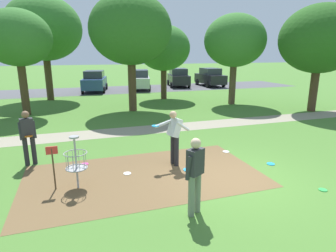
{
  "coord_description": "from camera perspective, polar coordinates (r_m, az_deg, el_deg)",
  "views": [
    {
      "loc": [
        -4.12,
        -6.28,
        3.39
      ],
      "look_at": [
        -1.2,
        2.5,
        1.0
      ],
      "focal_mm": 30.39,
      "sensor_mm": 36.0,
      "label": 1
    }
  ],
  "objects": [
    {
      "name": "tree_mid_right",
      "position": [
        18.82,
        28.2,
        15.08
      ],
      "size": [
        4.49,
        4.49,
        6.05
      ],
      "color": "#4C3823",
      "rests_on": "ground"
    },
    {
      "name": "frisbee_near_basket",
      "position": [
        9.55,
        19.9,
        -7.16
      ],
      "size": [
        0.24,
        0.24,
        0.02
      ],
      "primitive_type": "cylinder",
      "color": "#1E93DB",
      "rests_on": "ground"
    },
    {
      "name": "tree_near_left",
      "position": [
        17.07,
        -7.53,
        18.61
      ],
      "size": [
        4.67,
        4.67,
        6.66
      ],
      "color": "#4C3823",
      "rests_on": "ground"
    },
    {
      "name": "parking_lot_strip",
      "position": [
        27.49,
        -9.72,
        7.21
      ],
      "size": [
        36.0,
        6.0,
        0.01
      ],
      "primitive_type": "cube",
      "color": "#4C4C51",
      "rests_on": "ground"
    },
    {
      "name": "ground_plane",
      "position": [
        8.24,
        13.76,
        -10.26
      ],
      "size": [
        160.0,
        160.0,
        0.0
      ],
      "primitive_type": "plane",
      "color": "#47752D"
    },
    {
      "name": "frisbee_mid_grass",
      "position": [
        8.39,
        28.63,
        -11.18
      ],
      "size": [
        0.21,
        0.21,
        0.02
      ],
      "primitive_type": "cylinder",
      "color": "green",
      "rests_on": "ground"
    },
    {
      "name": "frisbee_far_right",
      "position": [
        8.5,
        5.34,
        -9.03
      ],
      "size": [
        0.23,
        0.23,
        0.02
      ],
      "primitive_type": "cylinder",
      "color": "green",
      "rests_on": "ground"
    },
    {
      "name": "frisbee_scattered_b",
      "position": [
        9.34,
        -16.38,
        -7.35
      ],
      "size": [
        0.24,
        0.24,
        0.02
      ],
      "primitive_type": "cylinder",
      "color": "#E53D99",
      "rests_on": "ground"
    },
    {
      "name": "tree_near_right",
      "position": [
        21.41,
        -0.89,
        15.33
      ],
      "size": [
        3.85,
        3.85,
        5.36
      ],
      "color": "#4C3823",
      "rests_on": "ground"
    },
    {
      "name": "parked_car_rightmost",
      "position": [
        30.35,
        8.45,
        9.68
      ],
      "size": [
        2.05,
        4.24,
        1.84
      ],
      "color": "black",
      "rests_on": "ground"
    },
    {
      "name": "gravel_path",
      "position": [
        13.23,
        0.38,
        -0.35
      ],
      "size": [
        40.0,
        1.46,
        0.0
      ],
      "primitive_type": "cube",
      "color": "gray",
      "rests_on": "ground"
    },
    {
      "name": "dirt_tee_pad",
      "position": [
        8.21,
        -4.72,
        -9.93
      ],
      "size": [
        6.56,
        3.62,
        0.01
      ],
      "primitive_type": "cube",
      "color": "brown",
      "rests_on": "ground"
    },
    {
      "name": "tree_far_left",
      "position": [
        17.58,
        -27.93,
        15.25
      ],
      "size": [
        3.5,
        3.5,
        5.64
      ],
      "color": "#4C3823",
      "rests_on": "ground"
    },
    {
      "name": "player_waiting_left",
      "position": [
        9.64,
        -26.3,
        -1.6
      ],
      "size": [
        0.49,
        0.44,
        1.71
      ],
      "color": "#232328",
      "rests_on": "ground"
    },
    {
      "name": "parked_car_leftmost",
      "position": [
        26.58,
        -14.5,
        8.71
      ],
      "size": [
        2.59,
        4.47,
        1.84
      ],
      "color": "#2D4784",
      "rests_on": "ground"
    },
    {
      "name": "tree_far_center",
      "position": [
        19.68,
        13.26,
        16.27
      ],
      "size": [
        3.97,
        3.97,
        5.84
      ],
      "color": "brown",
      "rests_on": "ground"
    },
    {
      "name": "player_throwing",
      "position": [
        6.05,
        5.43,
        -9.19
      ],
      "size": [
        0.49,
        0.45,
        1.71
      ],
      "color": "slate",
      "rests_on": "ground"
    },
    {
      "name": "frisbee_far_left",
      "position": [
        10.26,
        11.56,
        -5.06
      ],
      "size": [
        0.23,
        0.23,
        0.02
      ],
      "primitive_type": "cylinder",
      "color": "white",
      "rests_on": "ground"
    },
    {
      "name": "parked_car_center_left",
      "position": [
        27.22,
        -5.74,
        9.22
      ],
      "size": [
        2.69,
        4.49,
        1.84
      ],
      "color": "silver",
      "rests_on": "ground"
    },
    {
      "name": "parked_car_center_right",
      "position": [
        29.63,
        2.08,
        9.71
      ],
      "size": [
        2.6,
        4.47,
        1.84
      ],
      "color": "black",
      "rests_on": "ground"
    },
    {
      "name": "frisbee_by_tee",
      "position": [
        8.4,
        -8.17,
        -9.41
      ],
      "size": [
        0.22,
        0.22,
        0.02
      ],
      "primitive_type": "cylinder",
      "color": "white",
      "rests_on": "ground"
    },
    {
      "name": "tree_mid_left",
      "position": [
        22.71,
        -23.7,
        17.46
      ],
      "size": [
        5.24,
        5.24,
        7.27
      ],
      "color": "#4C3823",
      "rests_on": "ground"
    },
    {
      "name": "disc_golf_basket",
      "position": [
        7.6,
        -18.43,
        -6.58
      ],
      "size": [
        0.98,
        0.58,
        1.39
      ],
      "color": "#9E9EA3",
      "rests_on": "ground"
    },
    {
      "name": "player_foreground_watching",
      "position": [
        8.66,
        1.25,
        -1.65
      ],
      "size": [
        1.17,
        0.44,
        1.71
      ],
      "color": "#232328",
      "rests_on": "ground"
    }
  ]
}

